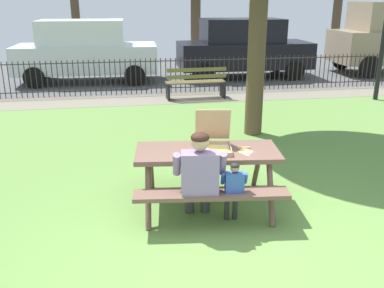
{
  "coord_description": "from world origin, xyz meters",
  "views": [
    {
      "loc": [
        -1.08,
        -3.81,
        2.59
      ],
      "look_at": [
        -0.18,
        1.48,
        0.75
      ],
      "focal_mm": 40.08,
      "sensor_mm": 36.0,
      "label": 1
    }
  ],
  "objects_px": {
    "child_at_table": "(233,187)",
    "parked_car_center": "(243,47)",
    "pizza_box_open": "(213,142)",
    "adult_at_table": "(199,174)",
    "picnic_table_foreground": "(207,163)",
    "pizza_slice_on_table": "(245,150)",
    "parked_car_left": "(85,50)",
    "park_bench_center": "(196,83)"
  },
  "relations": [
    {
      "from": "adult_at_table",
      "to": "parked_car_center",
      "type": "distance_m",
      "value": 10.27
    },
    {
      "from": "adult_at_table",
      "to": "pizza_slice_on_table",
      "type": "bearing_deg",
      "value": 29.52
    },
    {
      "from": "adult_at_table",
      "to": "parked_car_left",
      "type": "height_order",
      "value": "parked_car_left"
    },
    {
      "from": "pizza_box_open",
      "to": "adult_at_table",
      "type": "height_order",
      "value": "pizza_box_open"
    },
    {
      "from": "adult_at_table",
      "to": "park_bench_center",
      "type": "relative_size",
      "value": 0.74
    },
    {
      "from": "child_at_table",
      "to": "adult_at_table",
      "type": "bearing_deg",
      "value": 168.98
    },
    {
      "from": "pizza_box_open",
      "to": "parked_car_center",
      "type": "height_order",
      "value": "parked_car_center"
    },
    {
      "from": "picnic_table_foreground",
      "to": "child_at_table",
      "type": "bearing_deg",
      "value": -70.33
    },
    {
      "from": "pizza_slice_on_table",
      "to": "parked_car_left",
      "type": "xyz_separation_m",
      "value": [
        -2.53,
        9.34,
        0.23
      ]
    },
    {
      "from": "pizza_slice_on_table",
      "to": "picnic_table_foreground",
      "type": "bearing_deg",
      "value": 166.38
    },
    {
      "from": "pizza_box_open",
      "to": "parked_car_left",
      "type": "relative_size",
      "value": 0.13
    },
    {
      "from": "pizza_box_open",
      "to": "park_bench_center",
      "type": "relative_size",
      "value": 0.37
    },
    {
      "from": "parked_car_left",
      "to": "pizza_slice_on_table",
      "type": "bearing_deg",
      "value": -74.82
    },
    {
      "from": "child_at_table",
      "to": "picnic_table_foreground",
      "type": "bearing_deg",
      "value": 109.67
    },
    {
      "from": "pizza_box_open",
      "to": "parked_car_left",
      "type": "distance_m",
      "value": 9.46
    },
    {
      "from": "child_at_table",
      "to": "parked_car_left",
      "type": "height_order",
      "value": "parked_car_left"
    },
    {
      "from": "pizza_box_open",
      "to": "pizza_slice_on_table",
      "type": "xyz_separation_m",
      "value": [
        0.38,
        -0.13,
        -0.09
      ]
    },
    {
      "from": "pizza_slice_on_table",
      "to": "adult_at_table",
      "type": "bearing_deg",
      "value": -150.48
    },
    {
      "from": "parked_car_left",
      "to": "parked_car_center",
      "type": "xyz_separation_m",
      "value": [
        5.2,
        -0.0,
        0.0
      ]
    },
    {
      "from": "parked_car_left",
      "to": "pizza_box_open",
      "type": "bearing_deg",
      "value": -76.86
    },
    {
      "from": "pizza_slice_on_table",
      "to": "child_at_table",
      "type": "distance_m",
      "value": 0.59
    },
    {
      "from": "picnic_table_foreground",
      "to": "parked_car_center",
      "type": "distance_m",
      "value": 9.75
    },
    {
      "from": "adult_at_table",
      "to": "picnic_table_foreground",
      "type": "bearing_deg",
      "value": 68.31
    },
    {
      "from": "pizza_box_open",
      "to": "adult_at_table",
      "type": "xyz_separation_m",
      "value": [
        -0.27,
        -0.5,
        -0.21
      ]
    },
    {
      "from": "pizza_slice_on_table",
      "to": "parked_car_left",
      "type": "height_order",
      "value": "parked_car_left"
    },
    {
      "from": "picnic_table_foreground",
      "to": "child_at_table",
      "type": "height_order",
      "value": "child_at_table"
    },
    {
      "from": "adult_at_table",
      "to": "child_at_table",
      "type": "bearing_deg",
      "value": -11.02
    },
    {
      "from": "pizza_slice_on_table",
      "to": "parked_car_left",
      "type": "relative_size",
      "value": 0.06
    },
    {
      "from": "parked_car_center",
      "to": "pizza_box_open",
      "type": "bearing_deg",
      "value": -108.3
    },
    {
      "from": "child_at_table",
      "to": "parked_car_left",
      "type": "xyz_separation_m",
      "value": [
        -2.27,
        9.79,
        0.51
      ]
    },
    {
      "from": "picnic_table_foreground",
      "to": "parked_car_left",
      "type": "xyz_separation_m",
      "value": [
        -2.07,
        9.23,
        0.41
      ]
    },
    {
      "from": "adult_at_table",
      "to": "park_bench_center",
      "type": "bearing_deg",
      "value": 80.24
    },
    {
      "from": "pizza_slice_on_table",
      "to": "adult_at_table",
      "type": "height_order",
      "value": "adult_at_table"
    },
    {
      "from": "picnic_table_foreground",
      "to": "pizza_box_open",
      "type": "distance_m",
      "value": 0.28
    },
    {
      "from": "child_at_table",
      "to": "park_bench_center",
      "type": "bearing_deg",
      "value": 83.58
    },
    {
      "from": "child_at_table",
      "to": "parked_car_center",
      "type": "relative_size",
      "value": 0.19
    },
    {
      "from": "picnic_table_foreground",
      "to": "adult_at_table",
      "type": "relative_size",
      "value": 1.65
    },
    {
      "from": "picnic_table_foreground",
      "to": "parked_car_center",
      "type": "xyz_separation_m",
      "value": [
        3.12,
        9.23,
        0.41
      ]
    },
    {
      "from": "parked_car_center",
      "to": "adult_at_table",
      "type": "bearing_deg",
      "value": -108.85
    },
    {
      "from": "picnic_table_foreground",
      "to": "park_bench_center",
      "type": "distance_m",
      "value": 6.31
    },
    {
      "from": "pizza_box_open",
      "to": "parked_car_center",
      "type": "distance_m",
      "value": 9.7
    },
    {
      "from": "parked_car_center",
      "to": "parked_car_left",
      "type": "bearing_deg",
      "value": 179.99
    }
  ]
}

